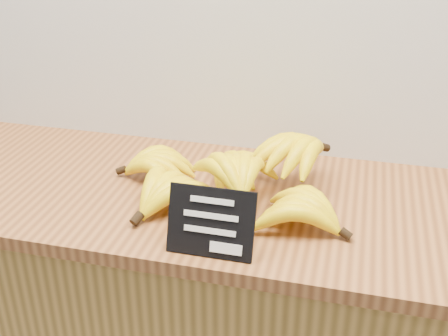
# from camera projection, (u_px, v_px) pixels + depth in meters

# --- Properties ---
(counter_top) EXTENTS (1.56, 0.54, 0.03)m
(counter_top) POSITION_uv_depth(u_px,v_px,m) (230.00, 200.00, 1.24)
(counter_top) COLOR #975C2E
(counter_top) RESTS_ON counter
(chalkboard_sign) EXTENTS (0.16, 0.05, 0.12)m
(chalkboard_sign) POSITION_uv_depth(u_px,v_px,m) (211.00, 223.00, 1.01)
(chalkboard_sign) COLOR black
(chalkboard_sign) RESTS_ON counter_top
(banana_pile) EXTENTS (0.53, 0.40, 0.12)m
(banana_pile) POSITION_uv_depth(u_px,v_px,m) (231.00, 176.00, 1.20)
(banana_pile) COLOR #FFE60A
(banana_pile) RESTS_ON counter_top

